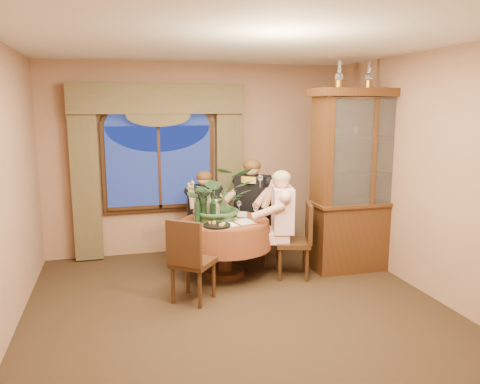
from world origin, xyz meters
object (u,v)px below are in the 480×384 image
object	(u,v)px
china_cabinet	(364,181)
chair_back	(206,226)
dining_table	(225,248)
person_back	(204,215)
centerpiece_plant	(218,173)
wine_bottle_1	(197,207)
wine_bottle_5	(197,210)
wine_bottle_0	(203,206)
oil_lamp_right	(398,76)
wine_bottle_4	(203,209)
person_scarf	(252,209)
stoneware_vase	(215,209)
chair_front_left	(193,260)
chair_right	(293,241)
chair_back_right	(261,227)
wine_bottle_2	(209,207)
wine_bottle_3	(213,209)
oil_lamp_left	(339,74)
oil_lamp_center	(369,75)
person_pink	(282,224)
olive_bowl	(231,218)

from	to	relation	value
china_cabinet	chair_back	world-z (taller)	china_cabinet
dining_table	person_back	size ratio (longest dim) A/B	0.94
centerpiece_plant	wine_bottle_1	xyz separation A→B (m)	(-0.28, 0.01, -0.42)
china_cabinet	chair_back	bearing A→B (deg)	154.94
wine_bottle_5	dining_table	bearing A→B (deg)	14.31
wine_bottle_0	oil_lamp_right	bearing A→B (deg)	-6.36
wine_bottle_4	dining_table	bearing A→B (deg)	4.69
person_scarf	stoneware_vase	xyz separation A→B (m)	(-0.65, -0.51, 0.15)
chair_back	chair_front_left	world-z (taller)	same
chair_right	dining_table	bearing A→B (deg)	90.00
chair_back_right	wine_bottle_2	size ratio (longest dim) A/B	2.91
dining_table	wine_bottle_4	bearing A→B (deg)	-175.31
centerpiece_plant	wine_bottle_3	size ratio (longest dim) A/B	3.02
oil_lamp_left	stoneware_vase	xyz separation A→B (m)	(-1.56, 0.24, -1.70)
stoneware_vase	centerpiece_plant	distance (m)	0.47
china_cabinet	oil_lamp_left	xyz separation A→B (m)	(-0.42, 0.00, 1.37)
oil_lamp_center	wine_bottle_5	bearing A→B (deg)	178.53
chair_back	wine_bottle_1	world-z (taller)	wine_bottle_1
stoneware_vase	person_scarf	bearing A→B (deg)	38.29
chair_back	wine_bottle_2	world-z (taller)	wine_bottle_2
china_cabinet	oil_lamp_left	size ratio (longest dim) A/B	7.06
person_pink	dining_table	bearing A→B (deg)	90.00
wine_bottle_4	wine_bottle_3	bearing A→B (deg)	-20.75
oil_lamp_left	oil_lamp_center	distance (m)	0.42
oil_lamp_right	wine_bottle_0	world-z (taller)	oil_lamp_right
chair_back	wine_bottle_3	bearing A→B (deg)	78.11
oil_lamp_right	wine_bottle_5	distance (m)	3.13
chair_back_right	chair_back	distance (m)	0.80
person_scarf	chair_front_left	bearing A→B (deg)	92.16
china_cabinet	olive_bowl	xyz separation A→B (m)	(-1.80, 0.09, -0.42)
person_scarf	wine_bottle_3	bearing A→B (deg)	85.47
dining_table	person_scarf	bearing A→B (deg)	47.71
oil_lamp_center	olive_bowl	xyz separation A→B (m)	(-1.80, 0.09, -1.79)
olive_bowl	wine_bottle_5	xyz separation A→B (m)	(-0.44, -0.03, 0.14)
wine_bottle_1	chair_front_left	bearing A→B (deg)	-103.18
person_back	oil_lamp_center	bearing A→B (deg)	145.90
wine_bottle_3	wine_bottle_5	size ratio (longest dim) A/B	1.00
wine_bottle_4	wine_bottle_5	xyz separation A→B (m)	(-0.09, -0.07, 0.00)
china_cabinet	wine_bottle_3	size ratio (longest dim) A/B	7.27
dining_table	wine_bottle_0	bearing A→B (deg)	152.42
chair_back	centerpiece_plant	xyz separation A→B (m)	(0.04, -0.68, 0.86)
olive_bowl	wine_bottle_3	world-z (taller)	wine_bottle_3
person_scarf	wine_bottle_4	bearing A→B (deg)	79.20
person_pink	wine_bottle_0	size ratio (longest dim) A/B	4.19
china_cabinet	wine_bottle_1	size ratio (longest dim) A/B	7.27
oil_lamp_right	person_back	size ratio (longest dim) A/B	0.26
person_pink	wine_bottle_1	xyz separation A→B (m)	(-1.07, 0.26, 0.22)
wine_bottle_4	person_back	bearing A→B (deg)	78.77
person_pink	wine_bottle_5	size ratio (longest dim) A/B	4.19
person_scarf	person_back	bearing A→B (deg)	26.26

